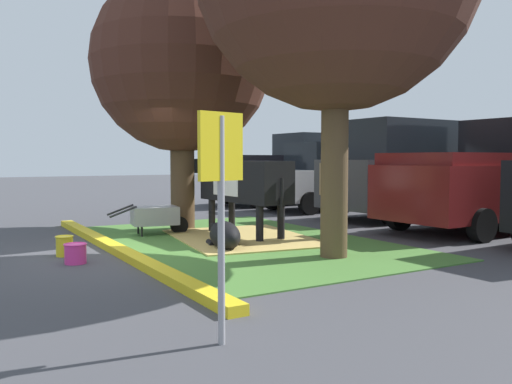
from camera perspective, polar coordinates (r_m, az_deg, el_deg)
name	(u,v)px	position (r m, az deg, el deg)	size (l,w,h in m)	color
ground_plane	(126,255)	(8.82, -13.84, -6.60)	(80.00, 80.00, 0.00)	#424247
grass_island	(243,241)	(9.93, -1.44, -5.29)	(7.04, 4.41, 0.02)	#477A33
curb_yellow	(118,249)	(9.02, -14.66, -5.99)	(8.24, 0.24, 0.12)	yellow
hay_bedding	(243,238)	(10.22, -1.45, -4.96)	(3.20, 2.40, 0.04)	tan
shade_tree_left	(182,64)	(11.78, -8.01, 13.50)	(3.84, 3.84, 5.52)	#4C3823
cow_holstein	(242,182)	(10.54, -1.57, 1.12)	(3.14, 0.87, 1.54)	black
calf_lying	(224,235)	(9.11, -3.44, -4.65)	(1.33, 0.74, 0.48)	black
person_handler	(328,192)	(10.02, 7.79, -0.02)	(0.43, 0.37, 1.70)	slate
wheelbarrow	(156,216)	(10.89, -10.70, -2.57)	(0.75, 1.62, 0.63)	gray
parking_sign	(221,181)	(4.35, -3.79, 1.14)	(0.13, 0.44, 1.92)	#99999E
bucket_yellow	(65,246)	(8.98, -19.89, -5.43)	(0.28, 0.28, 0.32)	yellow
bucket_pink	(75,253)	(8.30, -18.84, -6.23)	(0.34, 0.34, 0.30)	#EA3893
pickup_truck_black	(288,171)	(18.31, 3.49, 2.25)	(2.32, 5.45, 2.42)	black
sedan_blue	(329,177)	(16.18, 7.81, 1.58)	(2.10, 4.44, 2.02)	silver
suv_dark_grey	(406,169)	(14.36, 15.87, 2.37)	(2.21, 4.64, 2.52)	#3D3D42
pickup_truck_maroon	(495,178)	(12.66, 24.28, 1.33)	(2.32, 5.45, 2.42)	maroon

